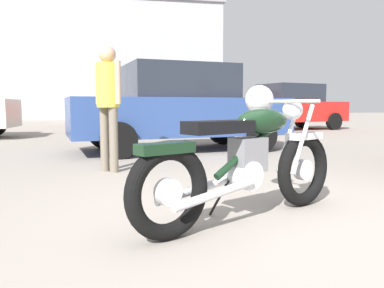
% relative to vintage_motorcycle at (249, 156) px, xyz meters
% --- Properties ---
extents(ground_plane, '(80.00, 80.00, 0.00)m').
position_rel_vintage_motorcycle_xyz_m(ground_plane, '(0.25, -0.25, -0.49)').
color(ground_plane, gray).
extents(vintage_motorcycle, '(1.96, 1.04, 1.07)m').
position_rel_vintage_motorcycle_xyz_m(vintage_motorcycle, '(0.00, 0.00, 0.00)').
color(vintage_motorcycle, black).
rests_on(vintage_motorcycle, ground_plane).
extents(bystander, '(0.31, 0.38, 1.66)m').
position_rel_vintage_motorcycle_xyz_m(bystander, '(-0.92, 2.51, 0.53)').
color(bystander, '#706656').
rests_on(bystander, ground_plane).
extents(pale_sedan_back, '(4.45, 2.50, 1.67)m').
position_rel_vintage_motorcycle_xyz_m(pale_sedan_back, '(6.09, 10.24, 0.34)').
color(pale_sedan_back, black).
rests_on(pale_sedan_back, ground_plane).
extents(silver_sedan_mid, '(4.35, 2.23, 1.67)m').
position_rel_vintage_motorcycle_xyz_m(silver_sedan_mid, '(0.57, 4.73, 0.34)').
color(silver_sedan_mid, black).
rests_on(silver_sedan_mid, ground_plane).
extents(red_hatchback_near, '(4.37, 2.29, 1.67)m').
position_rel_vintage_motorcycle_xyz_m(red_hatchback_near, '(1.02, 14.59, 0.34)').
color(red_hatchback_near, black).
rests_on(red_hatchback_near, ground_plane).
extents(white_estate_far, '(4.00, 2.02, 1.78)m').
position_rel_vintage_motorcycle_xyz_m(white_estate_far, '(3.87, 15.61, 0.43)').
color(white_estate_far, black).
rests_on(white_estate_far, ground_plane).
extents(industrial_building, '(19.71, 12.62, 17.67)m').
position_rel_vintage_motorcycle_xyz_m(industrial_building, '(-1.11, 28.48, 3.68)').
color(industrial_building, '#9EA0A8').
rests_on(industrial_building, ground_plane).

